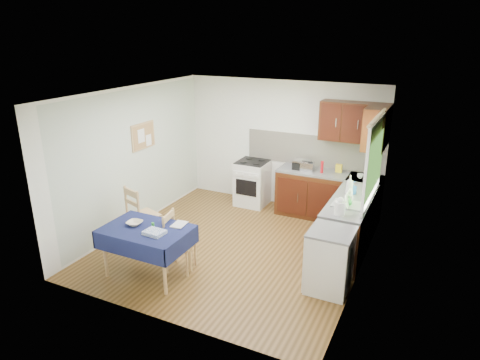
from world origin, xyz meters
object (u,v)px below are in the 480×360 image
at_px(toaster, 307,166).
at_px(dish_rack, 348,204).
at_px(dining_table, 146,235).
at_px(kettle, 340,207).
at_px(chair_near, 177,240).
at_px(sandwich_press, 302,165).
at_px(chair_far, 141,214).

bearing_deg(toaster, dish_rack, -58.16).
distance_m(dining_table, dish_rack, 3.00).
height_order(dining_table, kettle, kettle).
xyz_separation_m(chair_near, kettle, (2.11, 0.98, 0.54)).
height_order(chair_near, toaster, toaster).
xyz_separation_m(chair_near, dish_rack, (2.15, 1.38, 0.45)).
bearing_deg(chair_near, sandwich_press, -28.73).
xyz_separation_m(dining_table, toaster, (1.40, 3.03, 0.35)).
height_order(dining_table, chair_far, chair_far).
bearing_deg(dining_table, toaster, 84.47).
xyz_separation_m(dining_table, dish_rack, (2.46, 1.69, 0.29)).
bearing_deg(kettle, dish_rack, 84.43).
height_order(sandwich_press, dish_rack, dish_rack).
height_order(dish_rack, kettle, kettle).
xyz_separation_m(chair_far, kettle, (3.12, 0.55, 0.48)).
distance_m(chair_far, dish_rack, 3.32).
distance_m(dish_rack, kettle, 0.41).
distance_m(chair_far, sandwich_press, 3.10).
height_order(dining_table, sandwich_press, sandwich_press).
distance_m(chair_far, kettle, 3.21).
height_order(chair_near, dish_rack, dish_rack).
bearing_deg(chair_far, dining_table, 152.26).
distance_m(dining_table, kettle, 2.77).
relative_size(dining_table, chair_near, 1.35).
height_order(chair_far, chair_near, chair_far).
bearing_deg(sandwich_press, toaster, -15.44).
distance_m(dining_table, chair_near, 0.47).
height_order(toaster, sandwich_press, toaster).
relative_size(toaster, sandwich_press, 0.79).
relative_size(toaster, kettle, 0.91).
bearing_deg(kettle, chair_near, -155.11).
bearing_deg(dining_table, dish_rack, 53.80).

